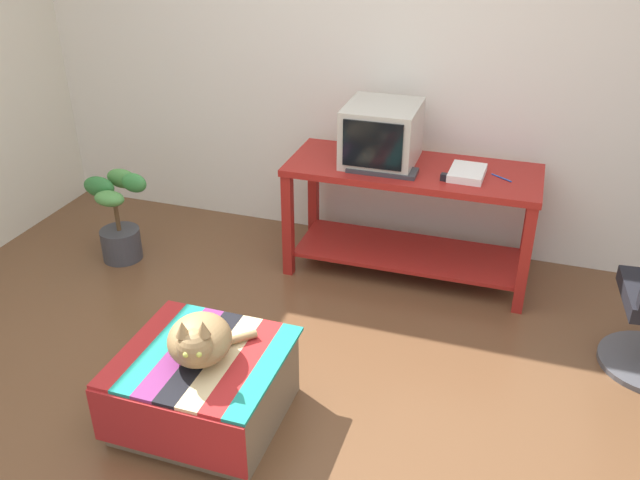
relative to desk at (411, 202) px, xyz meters
name	(u,v)px	position (x,y,z in m)	size (l,w,h in m)	color
ground_plane	(263,433)	(-0.31, -1.60, -0.48)	(14.00, 14.00, 0.00)	brown
back_wall	(384,44)	(-0.31, 0.45, 0.82)	(8.00, 0.10, 2.60)	silver
desk	(411,202)	(0.00, 0.00, 0.00)	(1.48, 0.59, 0.71)	maroon
tv_monitor	(382,134)	(-0.20, 0.03, 0.39)	(0.42, 0.47, 0.35)	#BCB7A8
keyboard	(382,170)	(-0.15, -0.13, 0.24)	(0.40, 0.15, 0.02)	#333338
book	(467,173)	(0.32, -0.04, 0.25)	(0.19, 0.26, 0.04)	white
ottoman_with_blanket	(204,387)	(-0.60, -1.59, -0.30)	(0.71, 0.68, 0.36)	#7A664C
cat	(199,341)	(-0.58, -1.62, -0.02)	(0.37, 0.42, 0.28)	#9E7A4C
potted_plant	(116,218)	(-1.80, -0.43, -0.19)	(0.47, 0.31, 0.61)	#3D3D42
stapler	(450,178)	(0.24, -0.14, 0.25)	(0.04, 0.11, 0.04)	black
pen	(501,178)	(0.51, -0.01, 0.23)	(0.01, 0.01, 0.14)	#2351B2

